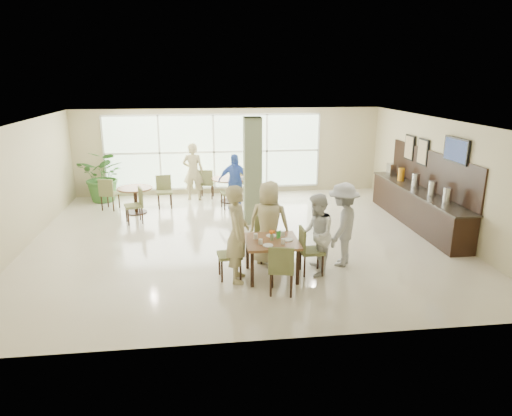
{
  "coord_description": "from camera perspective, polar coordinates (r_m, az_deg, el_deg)",
  "views": [
    {
      "loc": [
        -0.93,
        -10.44,
        3.81
      ],
      "look_at": [
        0.2,
        -1.2,
        1.1
      ],
      "focal_mm": 32.0,
      "sensor_mm": 36.0,
      "label": 1
    }
  ],
  "objects": [
    {
      "name": "column",
      "position": [
        11.96,
        -0.44,
        4.61
      ],
      "size": [
        0.45,
        0.45,
        2.8
      ],
      "primitive_type": "cube",
      "color": "#5E6B4A",
      "rests_on": "ground"
    },
    {
      "name": "framed_art_a",
      "position": [
        13.01,
        20.12,
        6.59
      ],
      "size": [
        0.05,
        0.55,
        0.7
      ],
      "color": "black",
      "rests_on": "ground"
    },
    {
      "name": "teen_left",
      "position": [
        8.61,
        -2.32,
        -3.25
      ],
      "size": [
        0.52,
        0.73,
        1.88
      ],
      "primitive_type": "imported",
      "rotation": [
        0.0,
        0.0,
        1.47
      ],
      "color": "tan",
      "rests_on": "ground"
    },
    {
      "name": "buffet_counter",
      "position": [
        12.73,
        19.55,
        0.45
      ],
      "size": [
        0.64,
        4.7,
        1.95
      ],
      "color": "black",
      "rests_on": "ground"
    },
    {
      "name": "wall_tv",
      "position": [
        11.57,
        23.75,
        6.62
      ],
      "size": [
        0.06,
        1.0,
        0.58
      ],
      "color": "black",
      "rests_on": "ground"
    },
    {
      "name": "chairs_main_table",
      "position": [
        8.98,
        2.08,
        -5.59
      ],
      "size": [
        2.1,
        2.08,
        0.95
      ],
      "color": "olive",
      "rests_on": "ground"
    },
    {
      "name": "adult_standing",
      "position": [
        14.47,
        -7.86,
        4.52
      ],
      "size": [
        0.72,
        0.53,
        1.82
      ],
      "primitive_type": "imported",
      "rotation": [
        0.0,
        0.0,
        2.98
      ],
      "color": "tan",
      "rests_on": "ground"
    },
    {
      "name": "teen_far",
      "position": [
        9.44,
        1.63,
        -1.86
      ],
      "size": [
        0.97,
        0.74,
        1.76
      ],
      "primitive_type": "imported",
      "rotation": [
        0.0,
        0.0,
        2.79
      ],
      "color": "tan",
      "rests_on": "ground"
    },
    {
      "name": "chairs_table_left",
      "position": [
        13.47,
        -14.75,
        1.35
      ],
      "size": [
        2.11,
        1.96,
        0.95
      ],
      "color": "olive",
      "rests_on": "ground"
    },
    {
      "name": "round_table_left",
      "position": [
        13.46,
        -14.86,
        1.67
      ],
      "size": [
        1.0,
        1.0,
        0.75
      ],
      "color": "brown",
      "rests_on": "ground"
    },
    {
      "name": "tabletop_clutter",
      "position": [
        8.81,
        2.1,
        -3.7
      ],
      "size": [
        0.74,
        0.73,
        0.21
      ],
      "color": "white",
      "rests_on": "main_table"
    },
    {
      "name": "teen_right",
      "position": [
        9.01,
        7.58,
        -3.32
      ],
      "size": [
        0.74,
        0.88,
        1.64
      ],
      "primitive_type": "imported",
      "rotation": [
        0.0,
        0.0,
        -1.73
      ],
      "color": "white",
      "rests_on": "ground"
    },
    {
      "name": "framed_art_b",
      "position": [
        13.72,
        18.63,
        7.18
      ],
      "size": [
        0.05,
        0.55,
        0.7
      ],
      "color": "black",
      "rests_on": "ground"
    },
    {
      "name": "potted_plant",
      "position": [
        14.96,
        -18.46,
        3.82
      ],
      "size": [
        1.8,
        1.8,
        1.62
      ],
      "primitive_type": "imported",
      "rotation": [
        0.0,
        0.0,
        -0.28
      ],
      "color": "#336428",
      "rests_on": "ground"
    },
    {
      "name": "window_bank",
      "position": [
        15.1,
        -5.28,
        6.99
      ],
      "size": [
        7.0,
        0.04,
        7.0
      ],
      "color": "silver",
      "rests_on": "ground"
    },
    {
      "name": "main_table",
      "position": [
        8.87,
        1.97,
        -4.57
      ],
      "size": [
        1.02,
        1.02,
        0.75
      ],
      "color": "brown",
      "rests_on": "ground"
    },
    {
      "name": "round_table_right",
      "position": [
        14.23,
        -3.31,
        3.08
      ],
      "size": [
        1.12,
        1.12,
        0.75
      ],
      "color": "brown",
      "rests_on": "ground"
    },
    {
      "name": "adult_a",
      "position": [
        13.38,
        -2.72,
        3.32
      ],
      "size": [
        1.08,
        0.79,
        1.64
      ],
      "primitive_type": "imported",
      "rotation": [
        0.0,
        0.0,
        -0.28
      ],
      "color": "#456CCF",
      "rests_on": "ground"
    },
    {
      "name": "adult_b",
      "position": [
        14.34,
        -0.38,
        3.93
      ],
      "size": [
        1.13,
        1.52,
        1.51
      ],
      "primitive_type": "imported",
      "rotation": [
        0.0,
        0.0,
        -2.0
      ],
      "color": "white",
      "rests_on": "ground"
    },
    {
      "name": "room_shell",
      "position": [
        10.69,
        -1.85,
        4.86
      ],
      "size": [
        10.0,
        10.0,
        10.0
      ],
      "color": "white",
      "rests_on": "ground"
    },
    {
      "name": "teen_standing",
      "position": [
        9.52,
        10.78,
        -2.05
      ],
      "size": [
        1.15,
        1.3,
        1.74
      ],
      "primitive_type": "imported",
      "rotation": [
        0.0,
        0.0,
        -2.14
      ],
      "color": "#ABABAD",
      "rests_on": "ground"
    },
    {
      "name": "chairs_table_right",
      "position": [
        14.31,
        -3.48,
        2.73
      ],
      "size": [
        1.93,
        1.8,
        0.95
      ],
      "color": "olive",
      "rests_on": "ground"
    },
    {
      "name": "ground",
      "position": [
        11.15,
        -1.77,
        -3.75
      ],
      "size": [
        10.0,
        10.0,
        0.0
      ],
      "primitive_type": "plane",
      "color": "beige",
      "rests_on": "ground"
    }
  ]
}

